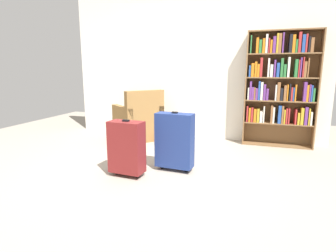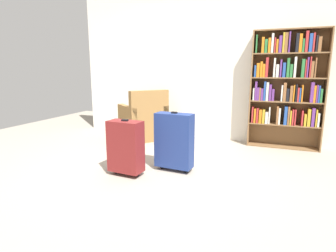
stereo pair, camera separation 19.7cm
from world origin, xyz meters
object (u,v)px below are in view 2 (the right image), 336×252
(armchair, at_px, (144,122))
(suitcase_dark_red, at_px, (126,146))
(suitcase_navy_blue, at_px, (174,140))
(mug, at_px, (162,140))
(bookshelf, at_px, (286,85))

(armchair, height_order, suitcase_dark_red, armchair)
(suitcase_navy_blue, relative_size, suitcase_dark_red, 1.10)
(mug, height_order, suitcase_navy_blue, suitcase_navy_blue)
(bookshelf, bearing_deg, suitcase_navy_blue, -127.42)
(mug, xyz_separation_m, suitcase_dark_red, (0.17, -1.51, 0.31))
(armchair, bearing_deg, suitcase_dark_red, -70.49)
(armchair, distance_m, mug, 0.53)
(bookshelf, xyz_separation_m, armchair, (-2.34, -0.34, -0.69))
(armchair, xyz_separation_m, suitcase_dark_red, (0.59, -1.67, 0.04))
(armchair, height_order, suitcase_navy_blue, armchair)
(suitcase_navy_blue, bearing_deg, suitcase_dark_red, -143.62)
(mug, distance_m, suitcase_dark_red, 1.55)
(mug, distance_m, suitcase_navy_blue, 1.37)
(armchair, bearing_deg, mug, -20.26)
(suitcase_navy_blue, distance_m, suitcase_dark_red, 0.60)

